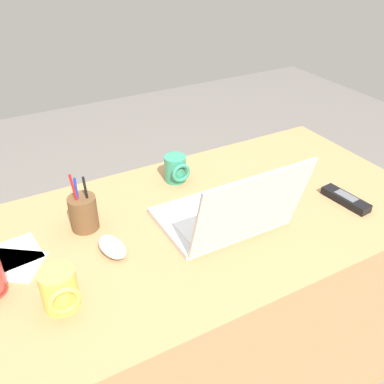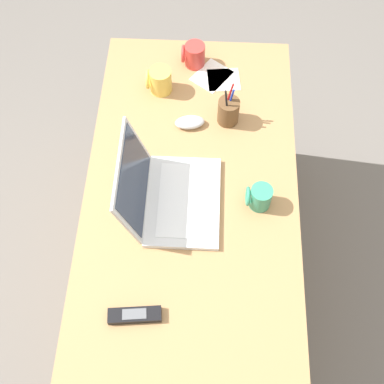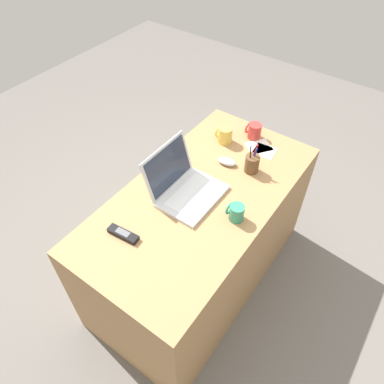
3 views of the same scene
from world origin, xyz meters
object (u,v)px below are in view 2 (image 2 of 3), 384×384
Objects in this scene: coffee_mug_white at (259,197)px; pen_holder at (228,111)px; laptop at (167,195)px; coffee_mug_spare at (194,55)px; computer_mouse at (190,122)px; coffee_mug_tall at (160,81)px; cordless_phone at (135,315)px.

coffee_mug_white is 0.50× the size of pen_holder.
laptop reaches higher than coffee_mug_spare.
computer_mouse is at bearing -10.04° from laptop.
pen_holder is at bearing -117.25° from coffee_mug_tall.
coffee_mug_tall reaches higher than coffee_mug_white.
coffee_mug_tall reaches higher than computer_mouse.
coffee_mug_spare reaches higher than cordless_phone.
coffee_mug_spare is 0.58× the size of cordless_phone.
coffee_mug_tall is at bearing 62.75° from pen_holder.
laptop is at bearing 174.69° from coffee_mug_spare.
coffee_mug_white is 0.35m from pen_holder.
computer_mouse is at bearing -10.23° from cordless_phone.
cordless_phone is (-0.39, 0.37, -0.03)m from coffee_mug_white.
coffee_mug_white is at bearing -142.62° from coffee_mug_tall.
coffee_mug_white reaches higher than computer_mouse.
computer_mouse is 1.23× the size of coffee_mug_white.
laptop is 0.61m from coffee_mug_spare.
cordless_phone is (-0.70, 0.13, -0.00)m from computer_mouse.
pen_holder is (-0.13, -0.25, 0.00)m from coffee_mug_tall.
pen_holder is (0.73, -0.26, 0.04)m from cordless_phone.
coffee_mug_tall is 0.56× the size of pen_holder.
laptop is 0.40m from pen_holder.
coffee_mug_spare is (0.14, -0.12, -0.00)m from coffee_mug_tall.
computer_mouse is 0.20m from coffee_mug_tall.
coffee_mug_tall is at bearing 27.66° from computer_mouse.
pen_holder is (0.03, -0.14, 0.03)m from computer_mouse.
pen_holder is (0.34, 0.10, 0.01)m from coffee_mug_white.
coffee_mug_spare is 0.30m from pen_holder.
cordless_phone is at bearing 172.72° from coffee_mug_spare.
laptop is 0.48m from coffee_mug_tall.
laptop reaches higher than coffee_mug_tall.
cordless_phone is at bearing 169.61° from laptop.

